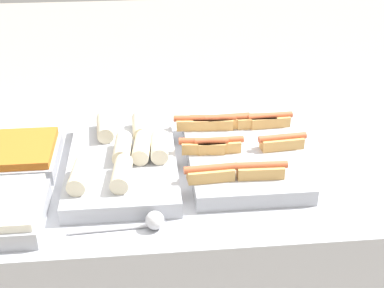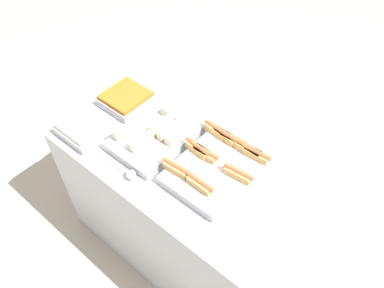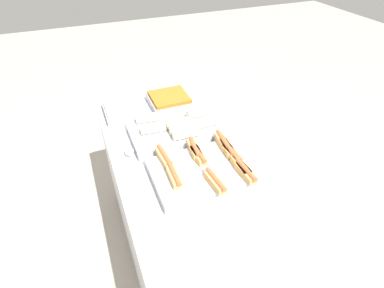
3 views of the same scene
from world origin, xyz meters
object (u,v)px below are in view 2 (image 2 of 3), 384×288
object	(u,v)px
tray_wraps	(161,130)
serving_spoon_near	(129,173)
tray_side_back	(126,99)
tray_side_front	(86,127)
serving_spoon_far	(207,108)
tray_hotdogs	(217,163)

from	to	relation	value
tray_wraps	serving_spoon_near	distance (m)	0.32
tray_wraps	tray_side_back	size ratio (longest dim) A/B	2.13
tray_side_front	serving_spoon_near	world-z (taller)	tray_side_front
tray_side_back	serving_spoon_far	bearing A→B (deg)	32.21
tray_side_front	serving_spoon_far	size ratio (longest dim) A/B	1.05
tray_side_front	tray_hotdogs	bearing A→B (deg)	19.87
serving_spoon_far	tray_side_back	bearing A→B (deg)	-147.79
tray_wraps	tray_side_back	world-z (taller)	tray_wraps
tray_wraps	serving_spoon_far	world-z (taller)	tray_wraps
tray_hotdogs	serving_spoon_far	xyz separation A→B (m)	(-0.30, 0.30, -0.01)
tray_wraps	tray_side_front	bearing A→B (deg)	-143.95
tray_hotdogs	tray_wraps	bearing A→B (deg)	-178.16
tray_hotdogs	serving_spoon_far	bearing A→B (deg)	135.61
serving_spoon_near	tray_side_back	bearing A→B (deg)	137.73
tray_side_back	serving_spoon_far	world-z (taller)	tray_side_back
serving_spoon_far	tray_hotdogs	bearing A→B (deg)	-44.39
tray_wraps	tray_side_front	world-z (taller)	tray_wraps
tray_wraps	serving_spoon_near	size ratio (longest dim) A/B	2.18
serving_spoon_near	tray_hotdogs	bearing A→B (deg)	46.81
tray_wraps	serving_spoon_near	world-z (taller)	tray_wraps
tray_side_front	tray_side_back	xyz separation A→B (m)	(0.00, 0.30, 0.00)
tray_wraps	tray_side_back	bearing A→B (deg)	170.30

